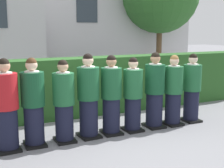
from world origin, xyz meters
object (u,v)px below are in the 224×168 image
object	(u,v)px
student_front_row_2	(64,103)
student_front_row_6	(155,92)
student_front_row_1	(33,104)
student_front_row_3	(88,98)
student_in_red_blazer	(6,107)
student_front_row_4	(111,97)
student_front_row_8	(192,89)
student_front_row_5	(133,96)
student_front_row_7	(173,92)

from	to	relation	value
student_front_row_2	student_front_row_6	xyz separation A→B (m)	(2.06, 0.01, 0.04)
student_front_row_1	student_front_row_3	distance (m)	1.08
student_front_row_2	student_front_row_6	size ratio (longest dim) A/B	0.96
student_front_row_1	student_front_row_6	xyz separation A→B (m)	(2.63, -0.03, 0.01)
student_in_red_blazer	student_front_row_4	bearing A→B (deg)	0.45
student_front_row_3	student_front_row_6	world-z (taller)	student_front_row_3
student_in_red_blazer	student_front_row_6	xyz separation A→B (m)	(3.10, 0.00, 0.00)
student_in_red_blazer	student_front_row_8	bearing A→B (deg)	-0.02
student_front_row_1	student_front_row_4	size ratio (longest dim) A/B	1.00
student_front_row_3	student_front_row_1	bearing A→B (deg)	179.73
student_front_row_2	student_front_row_5	world-z (taller)	student_front_row_2
student_front_row_7	student_front_row_8	distance (m)	0.56
student_front_row_3	student_front_row_5	bearing A→B (deg)	-2.48
student_front_row_6	student_front_row_7	distance (m)	0.48
student_front_row_7	student_front_row_6	bearing A→B (deg)	175.44
student_front_row_1	student_front_row_5	xyz separation A→B (m)	(2.07, -0.05, -0.04)
student_front_row_7	student_front_row_8	xyz separation A→B (m)	(0.55, 0.03, 0.00)
student_front_row_4	student_front_row_7	world-z (taller)	student_front_row_4
student_front_row_2	student_front_row_5	bearing A→B (deg)	-0.29
student_front_row_3	student_front_row_4	xyz separation A→B (m)	(0.50, -0.01, -0.02)
student_in_red_blazer	student_front_row_5	distance (m)	2.55
student_front_row_1	student_front_row_5	distance (m)	2.07
student_front_row_1	student_front_row_2	distance (m)	0.57
student_front_row_6	student_front_row_5	bearing A→B (deg)	-178.44
student_front_row_3	student_front_row_8	distance (m)	2.57
student_front_row_1	student_front_row_5	world-z (taller)	student_front_row_1
student_front_row_1	student_front_row_4	distance (m)	1.58
student_front_row_8	student_front_row_2	bearing A→B (deg)	-179.93
student_front_row_7	student_front_row_8	bearing A→B (deg)	3.51
student_front_row_8	student_front_row_1	bearing A→B (deg)	179.43
student_in_red_blazer	student_front_row_3	world-z (taller)	student_front_row_3
student_in_red_blazer	student_front_row_7	size ratio (longest dim) A/B	1.04
student_in_red_blazer	student_front_row_3	distance (m)	1.56
student_front_row_3	student_front_row_6	xyz separation A→B (m)	(1.54, -0.03, -0.01)
student_front_row_5	student_front_row_7	world-z (taller)	student_front_row_7
student_front_row_2	student_front_row_8	xyz separation A→B (m)	(3.09, 0.00, 0.00)
student_front_row_3	student_front_row_2	bearing A→B (deg)	-176.11
student_in_red_blazer	student_front_row_5	size ratio (longest dim) A/B	1.05
student_front_row_5	student_front_row_8	xyz separation A→B (m)	(1.59, 0.01, 0.01)
student_front_row_1	student_front_row_8	bearing A→B (deg)	-0.57
student_front_row_4	student_front_row_8	distance (m)	2.08
student_front_row_6	student_front_row_8	world-z (taller)	student_front_row_6
student_front_row_5	student_front_row_2	bearing A→B (deg)	179.71
student_front_row_6	student_front_row_7	world-z (taller)	student_front_row_6
student_front_row_1	student_front_row_3	world-z (taller)	student_front_row_3
student_front_row_1	student_front_row_2	size ratio (longest dim) A/B	1.03
student_front_row_3	student_front_row_4	bearing A→B (deg)	-1.66
student_front_row_4	student_front_row_8	xyz separation A→B (m)	(2.08, -0.02, -0.02)
student_front_row_2	student_front_row_7	xyz separation A→B (m)	(2.54, -0.03, -0.00)
student_front_row_4	student_front_row_5	size ratio (longest dim) A/B	1.04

